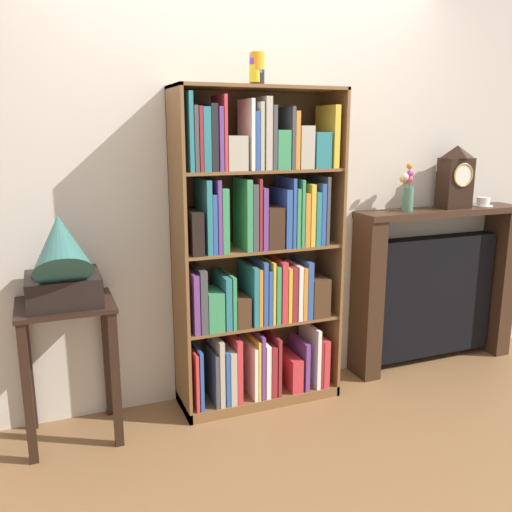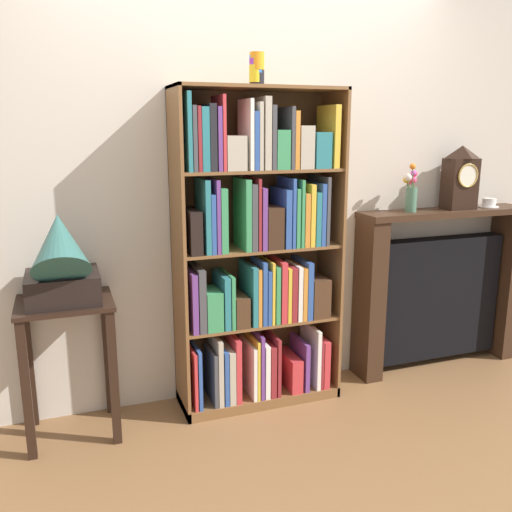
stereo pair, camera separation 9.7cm
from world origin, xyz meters
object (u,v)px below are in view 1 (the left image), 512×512
(side_table_left, at_px, (68,344))
(flower_vase, at_px, (407,190))
(fireplace_mantel, at_px, (434,288))
(gramophone, at_px, (62,263))
(teacup_with_saucer, at_px, (483,202))
(bookshelf, at_px, (257,260))
(mantel_clock, at_px, (456,177))
(cup_stack, at_px, (257,69))

(side_table_left, bearing_deg, flower_vase, 2.13)
(side_table_left, bearing_deg, fireplace_mantel, 2.41)
(gramophone, xyz_separation_m, teacup_with_saucer, (2.77, 0.14, 0.15))
(bookshelf, bearing_deg, gramophone, -175.55)
(gramophone, relative_size, flower_vase, 1.75)
(mantel_clock, bearing_deg, fireplace_mantel, 164.41)
(side_table_left, distance_m, fireplace_mantel, 2.42)
(gramophone, bearing_deg, teacup_with_saucer, 2.85)
(flower_vase, bearing_deg, gramophone, -176.31)
(cup_stack, xyz_separation_m, gramophone, (-1.06, -0.06, -0.95))
(bookshelf, bearing_deg, flower_vase, 2.92)
(cup_stack, xyz_separation_m, side_table_left, (-1.06, -0.00, -1.40))
(bookshelf, xyz_separation_m, side_table_left, (-1.07, -0.02, -0.35))
(gramophone, xyz_separation_m, flower_vase, (2.13, 0.14, 0.26))
(bookshelf, height_order, gramophone, bookshelf)
(mantel_clock, relative_size, teacup_with_saucer, 3.01)
(bookshelf, distance_m, side_table_left, 1.13)
(bookshelf, height_order, flower_vase, bookshelf)
(fireplace_mantel, bearing_deg, bookshelf, -176.75)
(bookshelf, distance_m, gramophone, 1.08)
(mantel_clock, distance_m, teacup_with_saucer, 0.32)
(teacup_with_saucer, bearing_deg, side_table_left, -178.36)
(gramophone, bearing_deg, fireplace_mantel, 3.78)
(bookshelf, xyz_separation_m, flower_vase, (1.06, 0.05, 0.35))
(bookshelf, bearing_deg, teacup_with_saucer, 1.83)
(side_table_left, xyz_separation_m, fireplace_mantel, (2.42, 0.10, 0.01))
(cup_stack, bearing_deg, side_table_left, -179.84)
(bookshelf, distance_m, flower_vase, 1.12)
(cup_stack, distance_m, flower_vase, 1.28)
(side_table_left, xyz_separation_m, mantel_clock, (2.51, 0.08, 0.78))
(side_table_left, height_order, mantel_clock, mantel_clock)
(side_table_left, distance_m, gramophone, 0.45)
(flower_vase, bearing_deg, cup_stack, -175.94)
(flower_vase, distance_m, teacup_with_saucer, 0.65)
(cup_stack, bearing_deg, mantel_clock, 2.91)
(cup_stack, height_order, teacup_with_saucer, cup_stack)
(fireplace_mantel, distance_m, flower_vase, 0.75)
(cup_stack, bearing_deg, flower_vase, 4.06)
(side_table_left, relative_size, gramophone, 1.39)
(fireplace_mantel, relative_size, teacup_with_saucer, 8.94)
(fireplace_mantel, height_order, mantel_clock, mantel_clock)
(side_table_left, xyz_separation_m, teacup_with_saucer, (2.77, 0.08, 0.60))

